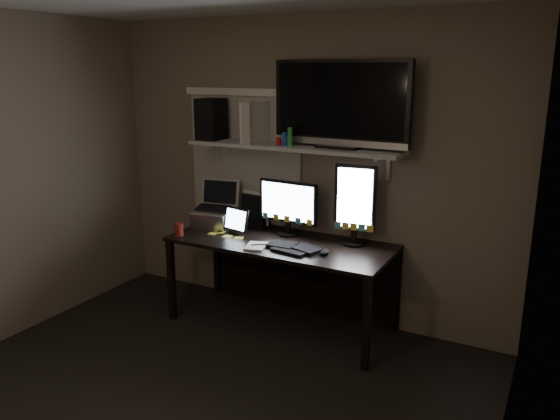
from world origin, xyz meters
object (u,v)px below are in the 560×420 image
Objects in this scene: monitor_portrait at (355,205)px; laptop at (213,205)px; cup at (179,229)px; tv at (341,104)px; keyboard at (294,247)px; speaker at (211,119)px; tablet at (237,221)px; mouse at (325,252)px; monitor_landscape at (288,208)px; desk at (287,257)px; game_console at (255,122)px.

monitor_portrait is 1.62× the size of laptop.
tv is (1.20, 0.50, 1.03)m from cup.
keyboard is 1.35m from speaker.
tablet is (-0.96, -0.20, -0.21)m from monitor_portrait.
mouse is 1.26m from cup.
tv is (0.21, 0.35, 1.07)m from keyboard.
tablet is 2.46× the size of cup.
monitor_landscape is 1.23× the size of keyboard.
keyboard is at bearing -17.76° from speaker.
monitor_landscape is 2.05× the size of tablet.
monitor_portrait is 1.00m from tablet.
monitor_portrait is 6.49× the size of mouse.
speaker is (-0.95, 0.30, 0.91)m from keyboard.
speaker reaches higher than desk.
laptop is (-0.69, -0.10, -0.03)m from monitor_landscape.
laptop is at bearing -169.52° from tv.
monitor_landscape is 0.48× the size of tv.
desk is 0.55m from mouse.
tv reaches higher than monitor_landscape.
tablet is 0.90m from speaker.
desk is at bearing 25.10° from cup.
cup is (-1.00, -0.14, 0.04)m from keyboard.
laptop is (-0.30, 0.08, 0.09)m from tablet.
tv reaches higher than game_console.
desk is at bearing 28.08° from tablet.
laptop reaches higher than mouse.
keyboard is (-0.36, -0.32, -0.31)m from monitor_portrait.
speaker is at bearing 175.71° from desk.
mouse is 0.30× the size of game_console.
monitor_landscape is at bearing 141.11° from mouse.
monitor_portrait is at bearing 0.57° from speaker.
mouse is at bearing -14.12° from game_console.
desk is at bearing -161.00° from tv.
tv is at bearing 22.37° from cup.
cup is 1.09m from game_console.
tablet reaches higher than cup.
cup is at bearing -179.30° from mouse.
tv is 3.33× the size of game_console.
desk is 6.96× the size of tablet.
tv is (1.10, 0.15, 0.88)m from laptop.
monitor_portrait is at bearing 8.44° from game_console.
monitor_landscape reaches higher than laptop.
desk is 2.79× the size of monitor_portrait.
tablet reaches higher than desk.
desk is 3.39× the size of monitor_landscape.
tv reaches higher than mouse.
mouse is 0.25× the size of laptop.
mouse reaches higher than desk.
monitor_landscape is 1.01m from speaker.
speaker is (-0.41, -0.03, 0.01)m from game_console.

